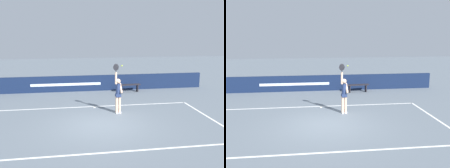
{
  "view_description": "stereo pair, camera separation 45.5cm",
  "coord_description": "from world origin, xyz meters",
  "views": [
    {
      "loc": [
        -1.33,
        -11.11,
        4.03
      ],
      "look_at": [
        0.79,
        1.78,
        1.46
      ],
      "focal_mm": 43.03,
      "sensor_mm": 36.0,
      "label": 1
    },
    {
      "loc": [
        -0.88,
        -11.18,
        4.03
      ],
      "look_at": [
        0.79,
        1.78,
        1.46
      ],
      "focal_mm": 43.03,
      "sensor_mm": 36.0,
      "label": 2
    }
  ],
  "objects": [
    {
      "name": "ground_plane",
      "position": [
        0.0,
        0.0,
        0.0
      ],
      "size": [
        60.0,
        60.0,
        0.0
      ],
      "primitive_type": "plane",
      "color": "slate"
    },
    {
      "name": "court_lines",
      "position": [
        0.0,
        0.13,
        0.0
      ],
      "size": [
        10.53,
        5.83,
        0.0
      ],
      "color": "white",
      "rests_on": "ground"
    },
    {
      "name": "back_wall",
      "position": [
        -0.0,
        6.96,
        0.53
      ],
      "size": [
        16.23,
        0.22,
        1.06
      ],
      "color": "#111F3F",
      "rests_on": "ground"
    },
    {
      "name": "tennis_player",
      "position": [
        1.07,
        1.61,
        1.04
      ],
      "size": [
        0.45,
        0.4,
        2.49
      ],
      "color": "beige",
      "rests_on": "ground"
    },
    {
      "name": "tennis_ball",
      "position": [
        1.22,
        1.46,
        2.4
      ],
      "size": [
        0.07,
        0.07,
        0.07
      ],
      "color": "#C7E433"
    },
    {
      "name": "courtside_bench_near",
      "position": [
        2.7,
        6.19,
        0.39
      ],
      "size": [
        1.52,
        0.46,
        0.52
      ],
      "color": "black",
      "rests_on": "ground"
    }
  ]
}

